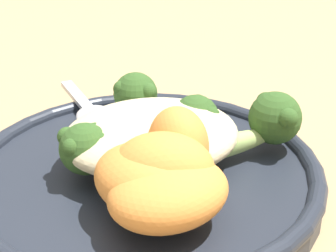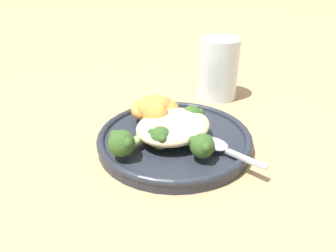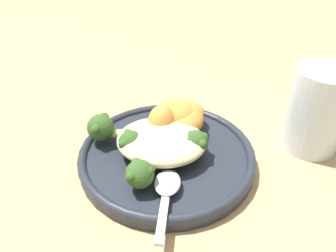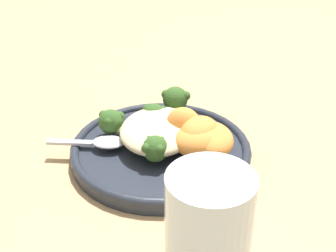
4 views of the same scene
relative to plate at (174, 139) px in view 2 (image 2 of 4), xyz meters
name	(u,v)px [view 2 (image 2 of 4)]	position (x,y,z in m)	size (l,w,h in m)	color
ground_plane	(169,145)	(0.01, -0.01, -0.01)	(4.00, 4.00, 0.00)	tan
plate	(174,139)	(0.00, 0.00, 0.00)	(0.24, 0.24, 0.02)	#232833
quinoa_mound	(174,126)	(0.00, 0.00, 0.03)	(0.12, 0.10, 0.03)	beige
broccoli_stalk_0	(129,141)	(0.08, -0.01, 0.03)	(0.11, 0.04, 0.04)	#9EBC66
broccoli_stalk_1	(161,135)	(0.03, 0.01, 0.02)	(0.08, 0.08, 0.03)	#9EBC66
broccoli_stalk_2	(191,141)	(0.01, 0.05, 0.02)	(0.04, 0.13, 0.03)	#9EBC66
broccoli_stalk_3	(185,126)	(-0.01, 0.01, 0.02)	(0.05, 0.07, 0.03)	#9EBC66
broccoli_stalk_4	(186,118)	(-0.03, 0.00, 0.03)	(0.08, 0.05, 0.03)	#9EBC66
sweet_potato_chunk_0	(155,108)	(-0.01, -0.05, 0.03)	(0.06, 0.05, 0.04)	orange
sweet_potato_chunk_1	(156,116)	(0.01, -0.03, 0.03)	(0.05, 0.04, 0.05)	orange
sweet_potato_chunk_2	(159,108)	(-0.01, -0.05, 0.03)	(0.07, 0.05, 0.04)	orange
sweet_potato_chunk_3	(150,108)	(-0.01, -0.07, 0.03)	(0.07, 0.06, 0.03)	orange
spoon	(219,146)	(-0.01, 0.07, 0.01)	(0.03, 0.10, 0.01)	#B7B7BC
water_glass	(218,69)	(-0.19, -0.08, 0.05)	(0.08, 0.08, 0.12)	silver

